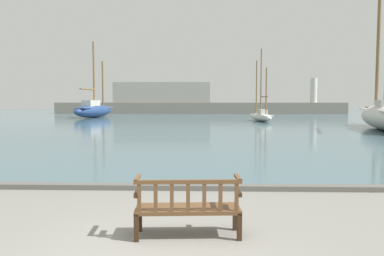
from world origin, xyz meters
TOP-DOWN VIEW (x-y plane):
  - harbor_water at (0.00, 44.00)m, footprint 100.00×80.00m
  - quay_edge_kerb at (0.00, 3.85)m, footprint 40.00×0.30m
  - park_bench at (0.47, 0.82)m, footprint 1.63×0.62m
  - sailboat_far_starboard at (-12.51, 39.54)m, footprint 3.92×8.10m
  - sailboat_mid_starboard at (6.27, 31.83)m, footprint 2.08×5.15m
  - far_breakwater at (-1.64, 52.86)m, footprint 44.39×2.40m

SIDE VIEW (x-z plane):
  - harbor_water at x=0.00m, z-range 0.00..0.08m
  - quay_edge_kerb at x=0.00m, z-range 0.00..0.12m
  - park_bench at x=0.47m, z-range 0.01..0.93m
  - sailboat_mid_starboard at x=6.27m, z-range -2.86..4.16m
  - sailboat_far_starboard at x=-12.51m, z-range -3.49..5.52m
  - far_breakwater at x=-1.64m, z-range -1.03..4.46m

